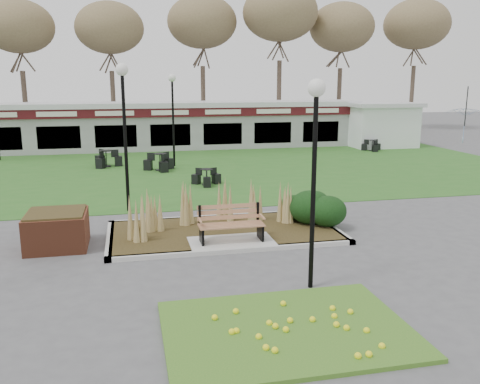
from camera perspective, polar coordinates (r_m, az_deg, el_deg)
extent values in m
plane|color=#515154|center=(13.18, -0.84, -6.25)|extent=(100.00, 100.00, 0.00)
cube|color=#29631F|center=(24.73, -6.46, 2.55)|extent=(34.00, 16.00, 0.02)
cube|color=#3A7320|center=(9.06, 5.25, -15.12)|extent=(4.20, 3.00, 0.08)
cube|color=#2F2412|center=(14.29, -1.81, -4.51)|extent=(6.22, 3.22, 0.12)
cube|color=#B7B7B2|center=(12.78, -0.47, -6.57)|extent=(6.40, 0.18, 0.12)
cube|color=#B7B7B2|center=(15.81, -2.90, -2.85)|extent=(6.40, 0.18, 0.12)
cube|color=#B7B7B2|center=(14.08, -14.40, -5.17)|extent=(0.18, 3.40, 0.12)
cube|color=#B7B7B2|center=(15.15, 9.85, -3.71)|extent=(0.18, 3.40, 0.12)
cube|color=#B7B7B2|center=(13.30, -0.97, -5.78)|extent=(2.20, 1.20, 0.13)
cone|color=tan|center=(14.29, -9.64, -2.04)|extent=(0.36, 0.36, 1.15)
cone|color=tan|center=(14.75, -5.85, -1.47)|extent=(0.36, 0.36, 1.15)
cone|color=tan|center=(15.10, -1.79, -1.08)|extent=(0.36, 0.36, 1.15)
cone|color=tan|center=(15.10, 1.71, -1.08)|extent=(0.36, 0.36, 1.15)
cone|color=tan|center=(14.94, 5.06, -1.27)|extent=(0.36, 0.36, 1.15)
cone|color=tan|center=(13.50, -11.58, -2.97)|extent=(0.36, 0.36, 1.15)
ellipsoid|color=black|center=(15.01, 7.83, -1.70)|extent=(1.21, 1.10, 0.99)
ellipsoid|color=black|center=(14.80, 9.82, -2.14)|extent=(1.10, 1.00, 0.90)
ellipsoid|color=black|center=(15.58, 8.23, -1.42)|extent=(1.06, 0.96, 0.86)
ellipsoid|color=black|center=(15.39, 6.13, -1.72)|extent=(0.92, 0.84, 0.76)
cube|color=#976844|center=(13.16, -0.98, -3.73)|extent=(1.70, 0.57, 0.04)
cube|color=#976844|center=(13.38, -1.25, -2.22)|extent=(1.70, 0.13, 0.44)
cube|color=black|center=(13.09, -4.33, -4.85)|extent=(0.06, 0.55, 0.42)
cube|color=black|center=(13.39, 2.31, -4.43)|extent=(0.06, 0.55, 0.42)
cube|color=black|center=(13.25, -4.55, -2.53)|extent=(0.06, 0.06, 0.50)
cube|color=black|center=(13.54, 2.00, -2.17)|extent=(0.06, 0.06, 0.50)
cube|color=#976844|center=(12.96, -4.53, -3.20)|extent=(0.05, 0.50, 0.04)
cube|color=#976844|center=(13.27, 2.51, -2.79)|extent=(0.05, 0.50, 0.04)
cube|color=brown|center=(13.89, -19.85, -4.08)|extent=(1.50, 1.50, 0.90)
cube|color=#2F2412|center=(13.77, -19.99, -2.21)|extent=(1.40, 1.40, 0.06)
cube|color=gray|center=(32.46, -8.04, 7.15)|extent=(24.00, 3.00, 2.60)
cube|color=#490F14|center=(30.84, -7.87, 8.84)|extent=(24.00, 0.18, 0.55)
cube|color=silver|center=(32.37, -8.12, 9.71)|extent=(24.60, 3.40, 0.30)
cube|color=silver|center=(30.73, -7.85, 8.83)|extent=(22.00, 0.02, 0.28)
cube|color=black|center=(31.05, -7.81, 6.36)|extent=(22.00, 0.10, 1.30)
cube|color=white|center=(34.34, 15.50, 7.11)|extent=(4.00, 3.00, 2.60)
cube|color=silver|center=(34.24, 15.64, 9.44)|extent=(4.40, 3.40, 0.25)
cylinder|color=#47382B|center=(40.79, -21.91, 9.26)|extent=(0.36, 0.36, 5.17)
ellipsoid|color=brown|center=(40.97, -22.59, 17.37)|extent=(5.24, 5.24, 3.93)
cylinder|color=#47382B|center=(40.27, -13.35, 9.78)|extent=(0.36, 0.36, 5.17)
ellipsoid|color=brown|center=(40.45, -13.78, 18.02)|extent=(5.24, 5.24, 3.93)
cylinder|color=#47382B|center=(40.64, -4.74, 10.09)|extent=(0.36, 0.36, 5.17)
ellipsoid|color=brown|center=(40.82, -4.89, 18.26)|extent=(5.24, 5.24, 3.93)
cylinder|color=#47382B|center=(41.88, 3.55, 10.18)|extent=(0.36, 0.36, 5.17)
ellipsoid|color=brown|center=(42.06, 3.66, 18.11)|extent=(5.24, 5.24, 3.93)
cylinder|color=#47382B|center=(43.91, 11.22, 10.07)|extent=(0.36, 0.36, 5.17)
ellipsoid|color=brown|center=(44.08, 11.55, 17.63)|extent=(5.24, 5.24, 3.93)
cylinder|color=#47382B|center=(46.63, 18.10, 9.82)|extent=(0.36, 0.36, 5.17)
ellipsoid|color=brown|center=(46.78, 18.60, 16.93)|extent=(5.24, 5.24, 3.93)
cylinder|color=black|center=(10.28, 8.22, -0.40)|extent=(0.10, 0.10, 3.92)
sphere|color=white|center=(10.03, 8.60, 11.49)|extent=(0.35, 0.35, 0.35)
cylinder|color=black|center=(16.74, -12.73, 5.15)|extent=(0.11, 0.11, 4.38)
sphere|color=white|center=(16.62, -13.12, 13.25)|extent=(0.39, 0.39, 0.39)
cylinder|color=black|center=(25.48, -7.50, 7.52)|extent=(0.10, 0.10, 4.17)
sphere|color=white|center=(25.39, -7.65, 12.59)|extent=(0.38, 0.38, 0.38)
cylinder|color=black|center=(20.91, -3.77, 0.85)|extent=(0.39, 0.39, 0.03)
cylinder|color=black|center=(20.85, -3.79, 1.69)|extent=(0.04, 0.04, 0.63)
cylinder|color=black|center=(20.79, -3.80, 2.57)|extent=(0.53, 0.53, 0.02)
cube|color=black|center=(21.13, -2.68, 1.51)|extent=(0.39, 0.39, 0.40)
cube|color=black|center=(21.10, -4.95, 1.46)|extent=(0.42, 0.42, 0.40)
cube|color=black|center=(20.40, -3.72, 1.10)|extent=(0.33, 0.33, 0.40)
cylinder|color=black|center=(24.55, -8.94, 2.47)|extent=(0.47, 0.47, 0.03)
cylinder|color=black|center=(24.49, -8.97, 3.35)|extent=(0.05, 0.05, 0.78)
cylinder|color=black|center=(24.43, -9.00, 4.27)|extent=(0.65, 0.65, 0.03)
cube|color=black|center=(24.93, -8.00, 3.19)|extent=(0.52, 0.52, 0.50)
cube|color=black|center=(24.67, -10.29, 3.01)|extent=(0.46, 0.46, 0.50)
cube|color=black|center=(23.95, -8.57, 2.79)|extent=(0.43, 0.43, 0.50)
cylinder|color=black|center=(26.20, -14.74, 2.83)|extent=(0.47, 0.47, 0.03)
cylinder|color=black|center=(26.14, -14.79, 3.65)|extent=(0.05, 0.05, 0.77)
cylinder|color=black|center=(26.08, -14.84, 4.51)|extent=(0.64, 0.64, 0.03)
cube|color=black|center=(26.18, -13.49, 3.40)|extent=(0.39, 0.39, 0.49)
cube|color=black|center=(26.66, -15.44, 3.45)|extent=(0.50, 0.50, 0.49)
cube|color=black|center=(25.65, -15.39, 3.11)|extent=(0.49, 0.49, 0.49)
cylinder|color=black|center=(32.09, 14.59, 4.53)|extent=(0.38, 0.38, 0.03)
cylinder|color=black|center=(32.05, 14.62, 5.08)|extent=(0.04, 0.04, 0.63)
cylinder|color=black|center=(32.01, 14.65, 5.65)|extent=(0.52, 0.52, 0.02)
cube|color=black|center=(32.44, 15.14, 4.92)|extent=(0.39, 0.39, 0.40)
cube|color=black|center=(32.15, 13.76, 4.93)|extent=(0.41, 0.41, 0.40)
cube|color=black|center=(31.62, 14.91, 4.75)|extent=(0.33, 0.33, 0.40)
cylinder|color=black|center=(31.45, 23.79, 5.69)|extent=(0.06, 0.06, 2.20)
imported|color=#3361B3|center=(31.39, 23.90, 6.90)|extent=(2.86, 2.89, 2.04)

